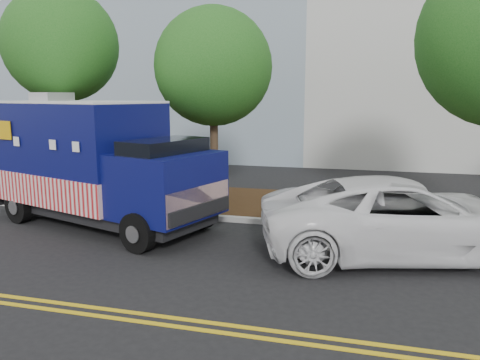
# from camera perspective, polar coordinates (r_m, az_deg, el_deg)

# --- Properties ---
(ground) EXTENTS (120.00, 120.00, 0.00)m
(ground) POSITION_cam_1_polar(r_m,az_deg,el_deg) (12.43, -9.00, -6.23)
(ground) COLOR black
(ground) RESTS_ON ground
(curb) EXTENTS (120.00, 0.18, 0.15)m
(curb) POSITION_cam_1_polar(r_m,az_deg,el_deg) (13.66, -6.62, -4.35)
(curb) COLOR #9E9E99
(curb) RESTS_ON ground
(mulch_strip) EXTENTS (120.00, 4.00, 0.15)m
(mulch_strip) POSITION_cam_1_polar(r_m,az_deg,el_deg) (15.57, -3.77, -2.49)
(mulch_strip) COLOR black
(mulch_strip) RESTS_ON ground
(centerline_near) EXTENTS (120.00, 0.10, 0.01)m
(centerline_near) POSITION_cam_1_polar(r_m,az_deg,el_deg) (8.81, -21.17, -13.81)
(centerline_near) COLOR gold
(centerline_near) RESTS_ON ground
(centerline_far) EXTENTS (120.00, 0.10, 0.01)m
(centerline_far) POSITION_cam_1_polar(r_m,az_deg,el_deg) (8.63, -22.17, -14.39)
(centerline_far) COLOR gold
(centerline_far) RESTS_ON ground
(tree_a) EXTENTS (3.83, 3.83, 7.11)m
(tree_a) POSITION_cam_1_polar(r_m,az_deg,el_deg) (17.54, -20.99, 15.08)
(tree_a) COLOR #38281C
(tree_a) RESTS_ON ground
(tree_b) EXTENTS (3.74, 3.74, 6.27)m
(tree_b) POSITION_cam_1_polar(r_m,az_deg,el_deg) (15.24, -3.27, 13.57)
(tree_b) COLOR #38281C
(tree_b) RESTS_ON ground
(sign_post) EXTENTS (0.06, 0.06, 2.40)m
(sign_post) POSITION_cam_1_polar(r_m,az_deg,el_deg) (15.73, -18.85, 1.28)
(sign_post) COLOR #473828
(sign_post) RESTS_ON ground
(food_truck) EXTENTS (7.22, 4.45, 3.59)m
(food_truck) POSITION_cam_1_polar(r_m,az_deg,el_deg) (13.38, -17.52, 1.72)
(food_truck) COLOR black
(food_truck) RESTS_ON ground
(white_car) EXTENTS (6.74, 4.39, 1.73)m
(white_car) POSITION_cam_1_polar(r_m,az_deg,el_deg) (10.88, 19.24, -4.35)
(white_car) COLOR white
(white_car) RESTS_ON ground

